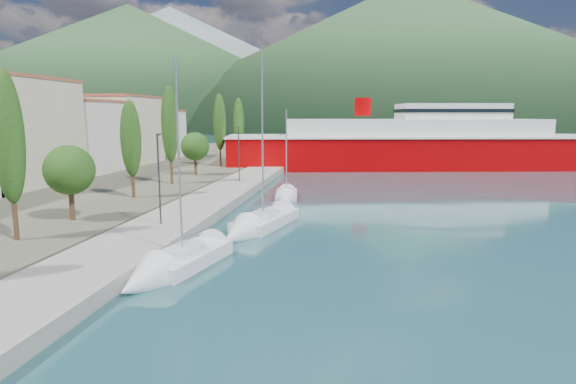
# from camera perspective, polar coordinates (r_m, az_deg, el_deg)

# --- Properties ---
(ground) EXTENTS (1400.00, 1400.00, 0.00)m
(ground) POSITION_cam_1_polar(r_m,az_deg,el_deg) (134.50, 6.78, 5.59)
(ground) COLOR #214C54
(quay) EXTENTS (5.00, 88.00, 0.80)m
(quay) POSITION_cam_1_polar(r_m,az_deg,el_deg) (43.01, -9.52, -1.30)
(quay) COLOR gray
(quay) RESTS_ON ground
(hills_far) EXTENTS (1480.00, 900.00, 180.00)m
(hills_far) POSITION_cam_1_polar(r_m,az_deg,el_deg) (650.72, 21.15, 14.61)
(hills_far) COLOR slate
(hills_far) RESTS_ON ground
(hills_near) EXTENTS (1010.00, 520.00, 115.00)m
(hills_near) POSITION_cam_1_polar(r_m,az_deg,el_deg) (400.02, 22.83, 14.30)
(hills_near) COLOR #2F522D
(hills_near) RESTS_ON ground
(town_buildings) EXTENTS (9.20, 69.20, 11.30)m
(town_buildings) POSITION_cam_1_polar(r_m,az_deg,el_deg) (62.70, -26.90, 5.83)
(town_buildings) COLOR beige
(town_buildings) RESTS_ON land_strip
(tree_row) EXTENTS (3.48, 63.75, 10.49)m
(tree_row) POSITION_cam_1_polar(r_m,az_deg,el_deg) (49.93, -15.36, 6.27)
(tree_row) COLOR #47301E
(tree_row) RESTS_ON land_strip
(lamp_posts) EXTENTS (0.15, 46.50, 6.06)m
(lamp_posts) POSITION_cam_1_polar(r_m,az_deg,el_deg) (32.22, -15.79, 1.65)
(lamp_posts) COLOR #2D2D33
(lamp_posts) RESTS_ON quay
(sailboat_near) EXTENTS (4.21, 8.67, 11.97)m
(sailboat_near) POSITION_cam_1_polar(r_m,az_deg,el_deg) (25.34, -14.44, -8.99)
(sailboat_near) COLOR silver
(sailboat_near) RESTS_ON ground
(sailboat_mid) EXTENTS (4.73, 9.89, 13.76)m
(sailboat_mid) POSITION_cam_1_polar(r_m,az_deg,el_deg) (33.56, -4.34, -4.26)
(sailboat_mid) COLOR silver
(sailboat_mid) RESTS_ON ground
(sailboat_far) EXTENTS (2.84, 6.59, 9.39)m
(sailboat_far) POSITION_cam_1_polar(r_m,az_deg,el_deg) (45.79, -0.23, -0.71)
(sailboat_far) COLOR silver
(sailboat_far) RESTS_ON ground
(ferry) EXTENTS (57.82, 21.52, 11.24)m
(ferry) POSITION_cam_1_polar(r_m,az_deg,el_deg) (76.99, 14.68, 5.34)
(ferry) COLOR #9F0002
(ferry) RESTS_ON ground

